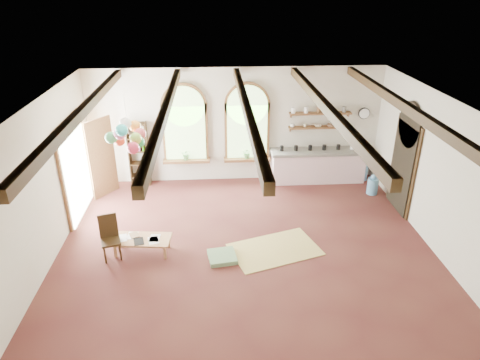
{
  "coord_description": "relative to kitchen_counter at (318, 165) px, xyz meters",
  "views": [
    {
      "loc": [
        -0.62,
        -7.76,
        5.31
      ],
      "look_at": [
        -0.08,
        0.6,
        1.32
      ],
      "focal_mm": 32.0,
      "sensor_mm": 36.0,
      "label": 1
    }
  ],
  "objects": [
    {
      "name": "bookshelf",
      "position": [
        -5.0,
        0.12,
        0.42
      ],
      "size": [
        0.53,
        0.32,
        1.8
      ],
      "color": "#352410",
      "rests_on": "floor"
    },
    {
      "name": "window_right",
      "position": [
        -2.0,
        0.23,
        1.16
      ],
      "size": [
        1.3,
        0.28,
        2.2
      ],
      "color": "brown",
      "rests_on": "floor"
    },
    {
      "name": "left_doorway",
      "position": [
        -6.25,
        -1.4,
        0.67
      ],
      "size": [
        0.1,
        1.9,
        2.5
      ],
      "primitive_type": "cube",
      "color": "brown",
      "rests_on": "floor"
    },
    {
      "name": "water_jug_a",
      "position": [
        1.33,
        0.0,
        -0.23
      ],
      "size": [
        0.3,
        0.3,
        0.57
      ],
      "color": "#5994C0",
      "rests_on": "floor"
    },
    {
      "name": "shelf_bowl_b",
      "position": [
        0.3,
        0.18,
        1.12
      ],
      "size": [
        0.2,
        0.2,
        0.06
      ],
      "primitive_type": "imported",
      "color": "#8C664C",
      "rests_on": "wall_shelf_lower"
    },
    {
      "name": "window_left",
      "position": [
        -3.7,
        0.23,
        1.16
      ],
      "size": [
        1.3,
        0.28,
        2.2
      ],
      "color": "brown",
      "rests_on": "floor"
    },
    {
      "name": "ceiling_beams",
      "position": [
        -2.3,
        -3.2,
        2.62
      ],
      "size": [
        6.2,
        6.8,
        0.18
      ],
      "primitive_type": null,
      "color": "#352410",
      "rests_on": "ceiling"
    },
    {
      "name": "coffee_table",
      "position": [
        -4.5,
        -3.27,
        -0.17
      ],
      "size": [
        1.26,
        0.68,
        0.35
      ],
      "color": "#B57952",
      "rests_on": "floor"
    },
    {
      "name": "potted_plant_right",
      "position": [
        -2.0,
        0.12,
        0.37
      ],
      "size": [
        0.27,
        0.23,
        0.3
      ],
      "primitive_type": "imported",
      "color": "#598C4C",
      "rests_on": "window_right"
    },
    {
      "name": "wall_shelf_lower",
      "position": [
        0.0,
        0.18,
        1.07
      ],
      "size": [
        1.7,
        0.24,
        0.04
      ],
      "primitive_type": "cube",
      "color": "brown",
      "rests_on": "wall_back"
    },
    {
      "name": "shelf_bowl_a",
      "position": [
        -0.05,
        0.18,
        1.12
      ],
      "size": [
        0.22,
        0.22,
        0.05
      ],
      "primitive_type": "imported",
      "color": "beige",
      "rests_on": "wall_shelf_lower"
    },
    {
      "name": "wall_clock",
      "position": [
        1.25,
        0.25,
        1.42
      ],
      "size": [
        0.32,
        0.04,
        0.32
      ],
      "primitive_type": "cylinder",
      "rotation": [
        1.57,
        0.0,
        0.0
      ],
      "color": "black",
      "rests_on": "wall_back"
    },
    {
      "name": "right_doorway",
      "position": [
        1.65,
        -1.7,
        0.62
      ],
      "size": [
        0.1,
        1.3,
        2.4
      ],
      "primitive_type": "cube",
      "color": "black",
      "rests_on": "floor"
    },
    {
      "name": "side_chair",
      "position": [
        -5.11,
        -3.4,
        -0.2
      ],
      "size": [
        0.47,
        0.47,
        0.95
      ],
      "color": "#352410",
      "rests_on": "floor"
    },
    {
      "name": "shelf_vase",
      "position": [
        0.65,
        0.18,
        1.19
      ],
      "size": [
        0.18,
        0.18,
        0.19
      ],
      "primitive_type": "imported",
      "color": "slate",
      "rests_on": "wall_shelf_lower"
    },
    {
      "name": "floor_mat",
      "position": [
        -1.68,
        -3.36,
        -0.47
      ],
      "size": [
        2.11,
        1.66,
        0.02
      ],
      "primitive_type": "cube",
      "rotation": [
        0.0,
        0.0,
        0.31
      ],
      "color": "tan",
      "rests_on": "floor"
    },
    {
      "name": "wall_shelf_upper",
      "position": [
        0.0,
        0.18,
        1.47
      ],
      "size": [
        1.7,
        0.24,
        0.04
      ],
      "primitive_type": "cube",
      "color": "brown",
      "rests_on": "wall_back"
    },
    {
      "name": "potted_plant_left",
      "position": [
        -3.7,
        0.12,
        0.37
      ],
      "size": [
        0.27,
        0.23,
        0.3
      ],
      "primitive_type": "imported",
      "color": "#598C4C",
      "rests_on": "window_left"
    },
    {
      "name": "water_jug_b",
      "position": [
        1.31,
        -0.9,
        -0.23
      ],
      "size": [
        0.29,
        0.29,
        0.56
      ],
      "color": "#5994C0",
      "rests_on": "floor"
    },
    {
      "name": "tablet",
      "position": [
        -4.54,
        -3.38,
        -0.12
      ],
      "size": [
        0.26,
        0.32,
        0.01
      ],
      "primitive_type": "cube",
      "rotation": [
        0.0,
        0.0,
        0.23
      ],
      "color": "black",
      "rests_on": "coffee_table"
    },
    {
      "name": "shelf_cup_a",
      "position": [
        -0.75,
        0.18,
        1.14
      ],
      "size": [
        0.12,
        0.1,
        0.1
      ],
      "primitive_type": "imported",
      "color": "white",
      "rests_on": "wall_shelf_lower"
    },
    {
      "name": "shelf_cup_b",
      "position": [
        -0.4,
        0.18,
        1.14
      ],
      "size": [
        0.1,
        0.1,
        0.09
      ],
      "primitive_type": "imported",
      "color": "beige",
      "rests_on": "wall_shelf_lower"
    },
    {
      "name": "floor_cushion",
      "position": [
        -2.82,
        -3.61,
        -0.43
      ],
      "size": [
        0.64,
        0.64,
        0.1
      ],
      "primitive_type": "cube",
      "rotation": [
        0.0,
        0.0,
        0.15
      ],
      "color": "#63855C",
      "rests_on": "floor"
    },
    {
      "name": "floor",
      "position": [
        -2.3,
        -3.2,
        -0.48
      ],
      "size": [
        8.0,
        8.0,
        0.0
      ],
      "primitive_type": "plane",
      "color": "#5B2C25",
      "rests_on": "ground"
    },
    {
      "name": "kitchen_counter",
      "position": [
        0.0,
        0.0,
        0.0
      ],
      "size": [
        2.68,
        0.62,
        0.94
      ],
      "color": "silver",
      "rests_on": "floor"
    },
    {
      "name": "table_book",
      "position": [
        -4.75,
        -3.18,
        -0.12
      ],
      "size": [
        0.27,
        0.31,
        0.02
      ],
      "primitive_type": "imported",
      "rotation": [
        0.0,
        0.0,
        0.43
      ],
      "color": "olive",
      "rests_on": "coffee_table"
    },
    {
      "name": "balloon_cluster",
      "position": [
        -4.71,
        -2.38,
        1.85
      ],
      "size": [
        0.82,
        0.94,
        1.16
      ],
      "color": "white",
      "rests_on": "floor"
    }
  ]
}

